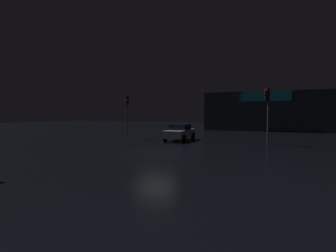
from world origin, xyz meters
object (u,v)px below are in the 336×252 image
object	(u,v)px
traffic_signal_main	(267,103)
traffic_signal_opposite	(127,107)
car_far	(180,132)
store_building	(267,112)

from	to	relation	value
traffic_signal_main	traffic_signal_opposite	size ratio (longest dim) A/B	1.03
traffic_signal_main	car_far	distance (m)	7.98
store_building	traffic_signal_main	size ratio (longest dim) A/B	3.93
store_building	traffic_signal_opposite	size ratio (longest dim) A/B	4.06
store_building	car_far	world-z (taller)	store_building
traffic_signal_opposite	car_far	distance (m)	6.20
store_building	traffic_signal_main	bearing A→B (deg)	-88.51
car_far	traffic_signal_opposite	bearing A→B (deg)	178.61
store_building	car_far	distance (m)	21.19
traffic_signal_main	traffic_signal_opposite	bearing A→B (deg)	176.33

